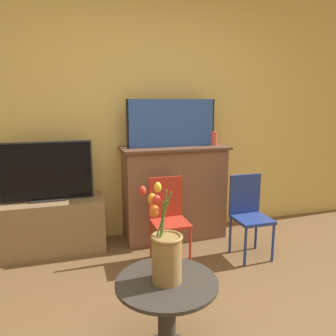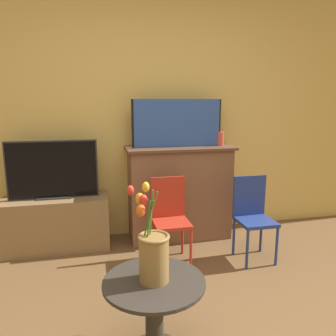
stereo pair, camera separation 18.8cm
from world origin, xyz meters
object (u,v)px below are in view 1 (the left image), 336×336
at_px(painting, 172,123).
at_px(vase_tulips, 166,253).
at_px(chair_red, 168,214).
at_px(chair_blue, 249,211).
at_px(tv_monitor, 46,172).

xyz_separation_m(painting, vase_tulips, (-0.54, -1.60, -0.58)).
xyz_separation_m(chair_red, chair_blue, (0.74, -0.12, 0.00)).
relative_size(tv_monitor, chair_red, 1.11).
bearing_deg(vase_tulips, painting, 71.33).
relative_size(painting, chair_blue, 1.22).
height_order(painting, chair_blue, painting).
bearing_deg(painting, chair_blue, -47.76).
bearing_deg(chair_blue, vase_tulips, -137.89).
relative_size(tv_monitor, chair_blue, 1.11).
bearing_deg(chair_red, chair_blue, -9.22).
height_order(chair_red, vase_tulips, vase_tulips).
distance_m(chair_red, chair_blue, 0.75).
distance_m(painting, chair_blue, 1.13).
xyz_separation_m(painting, chair_red, (-0.19, -0.49, -0.78)).
xyz_separation_m(chair_red, vase_tulips, (-0.35, -1.11, 0.19)).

